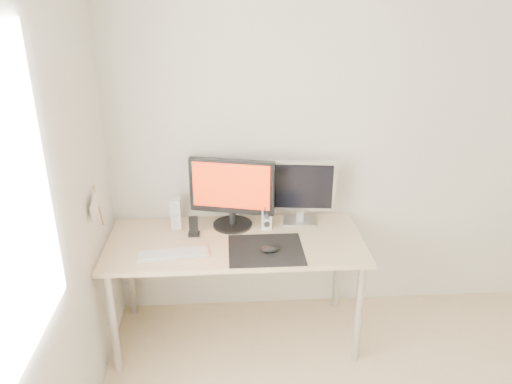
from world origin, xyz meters
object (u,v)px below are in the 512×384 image
desk (235,251)px  second_monitor (301,189)px  main_monitor (232,191)px  speaker_left (176,213)px  keyboard (173,254)px  mouse (270,249)px  phone_dock (194,230)px  speaker_right (266,214)px

desk → second_monitor: (0.44, 0.22, 0.32)m
main_monitor → speaker_left: 0.40m
keyboard → mouse: bearing=-0.8°
mouse → keyboard: size_ratio=0.25×
mouse → phone_dock: (-0.46, 0.25, 0.02)m
phone_dock → main_monitor: bearing=23.9°
phone_dock → mouse: bearing=-28.4°
desk → speaker_left: 0.46m
speaker_left → keyboard: 0.37m
desk → keyboard: size_ratio=3.72×
desk → main_monitor: bearing=93.9°
keyboard → speaker_left: bearing=91.6°
desk → phone_dock: 0.30m
main_monitor → keyboard: main_monitor is taller
main_monitor → speaker_right: (0.22, -0.04, -0.15)m
main_monitor → phone_dock: bearing=-156.1°
second_monitor → speaker_right: bearing=-163.3°
mouse → second_monitor: size_ratio=0.24×
main_monitor → speaker_left: (-0.37, 0.01, -0.15)m
speaker_left → second_monitor: bearing=1.7°
desk → second_monitor: second_monitor is taller
main_monitor → speaker_right: 0.27m
mouse → second_monitor: (0.24, 0.39, 0.22)m
speaker_right → main_monitor: bearing=170.7°
speaker_left → keyboard: (0.01, -0.36, -0.09)m
desk → second_monitor: size_ratio=3.54×
keyboard → phone_dock: phone_dock is taller
keyboard → phone_dock: (0.11, 0.24, 0.03)m
mouse → phone_dock: phone_dock is taller
mouse → phone_dock: size_ratio=0.81×
second_monitor → desk: bearing=-153.2°
main_monitor → phone_dock: main_monitor is taller
phone_dock → speaker_right: bearing=9.0°
phone_dock → second_monitor: bearing=11.6°
main_monitor → second_monitor: (0.45, 0.03, -0.01)m
keyboard → main_monitor: bearing=44.6°
keyboard → second_monitor: bearing=25.5°
second_monitor → main_monitor: bearing=-175.7°
speaker_right → second_monitor: bearing=16.7°
phone_dock → speaker_left: bearing=135.1°
desk → keyboard: keyboard is taller
mouse → main_monitor: size_ratio=0.20×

